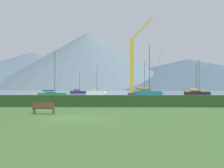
{
  "coord_description": "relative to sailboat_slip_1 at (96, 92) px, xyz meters",
  "views": [
    {
      "loc": [
        3.27,
        -18.98,
        2.08
      ],
      "look_at": [
        1.47,
        52.63,
        3.05
      ],
      "focal_mm": 44.15,
      "sensor_mm": 36.0,
      "label": 1
    }
  ],
  "objects": [
    {
      "name": "dock_crane",
      "position": [
        11.06,
        -24.33,
        5.68
      ],
      "size": [
        6.19,
        2.0,
        19.31
      ],
      "color": "#333338",
      "rests_on": "ground_plane"
    },
    {
      "name": "sailboat_slip_1",
      "position": [
        0.0,
        0.0,
        0.0
      ],
      "size": [
        7.0,
        2.45,
        9.22
      ],
      "rotation": [
        0.0,
        0.0,
        0.07
      ],
      "color": "white",
      "rests_on": "harbor_water"
    },
    {
      "name": "distant_hill_central_peak",
      "position": [
        -29.18,
        228.08,
        32.48
      ],
      "size": [
        218.78,
        218.78,
        66.12
      ],
      "primitive_type": "cone",
      "color": "slate",
      "rests_on": "ground_plane"
    },
    {
      "name": "sailboat_slip_2",
      "position": [
        15.8,
        1.09,
        0.07
      ],
      "size": [
        7.79,
        3.04,
        10.89
      ],
      "rotation": [
        0.0,
        0.0,
        0.12
      ],
      "color": "gold",
      "rests_on": "harbor_water"
    },
    {
      "name": "distant_hill_east_ridge",
      "position": [
        99.28,
        275.29,
        19.42
      ],
      "size": [
        349.12,
        349.12,
        40.0
      ],
      "primitive_type": "cone",
      "color": "#425666",
      "rests_on": "ground_plane"
    },
    {
      "name": "hedge_line",
      "position": [
        4.45,
        -61.07,
        0.06
      ],
      "size": [
        80.0,
        1.2,
        1.28
      ],
      "primitive_type": "cube",
      "color": "#284C23",
      "rests_on": "ground_plane"
    },
    {
      "name": "sailboat_slip_8",
      "position": [
        -6.93,
        8.33,
        -0.02
      ],
      "size": [
        6.84,
        2.32,
        8.0
      ],
      "rotation": [
        0.0,
        0.0,
        0.05
      ],
      "color": "navy",
      "rests_on": "harbor_water"
    },
    {
      "name": "distant_hill_west_ridge",
      "position": [
        -111.28,
        283.03,
        24.81
      ],
      "size": [
        282.03,
        282.03,
        50.78
      ],
      "primitive_type": "cone",
      "color": "#4C6070",
      "rests_on": "ground_plane"
    },
    {
      "name": "sailboat_slip_5",
      "position": [
        -6.89,
        -30.56,
        0.01
      ],
      "size": [
        7.07,
        2.56,
        10.2
      ],
      "rotation": [
        0.0,
        0.0,
        0.08
      ],
      "color": "#236B38",
      "rests_on": "harbor_water"
    },
    {
      "name": "sailboat_slip_7",
      "position": [
        28.95,
        -16.13,
        0.04
      ],
      "size": [
        7.62,
        2.99,
        9.52
      ],
      "rotation": [
        0.0,
        0.0,
        0.12
      ],
      "color": "black",
      "rests_on": "harbor_water"
    },
    {
      "name": "ground_plane",
      "position": [
        4.45,
        -72.07,
        -0.58
      ],
      "size": [
        1000.0,
        1000.0,
        0.0
      ],
      "primitive_type": "plane",
      "color": "#3D602D"
    },
    {
      "name": "harbor_water",
      "position": [
        4.45,
        64.93,
        -0.58
      ],
      "size": [
        320.0,
        246.0,
        0.0
      ],
      "primitive_type": "cube",
      "color": "#8C9EA3",
      "rests_on": "ground_plane"
    },
    {
      "name": "park_bench_near_path",
      "position": [
        1.79,
        -69.55,
        -0.05
      ],
      "size": [
        1.78,
        0.64,
        0.95
      ],
      "rotation": [
        0.0,
        0.0,
        -0.1
      ],
      "color": "brown",
      "rests_on": "ground_plane"
    },
    {
      "name": "sailboat_slip_10",
      "position": [
        34.19,
        5.2,
        0.1
      ],
      "size": [
        8.29,
        3.06,
        10.65
      ],
      "rotation": [
        0.0,
        0.0,
        0.09
      ],
      "color": "gold",
      "rests_on": "harbor_water"
    },
    {
      "name": "sailboat_slip_6",
      "position": [
        15.54,
        -15.8,
        0.17
      ],
      "size": [
        8.79,
        2.62,
        13.67
      ],
      "rotation": [
        0.0,
        0.0,
        0.0
      ],
      "color": "#19707A",
      "rests_on": "harbor_water"
    }
  ]
}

